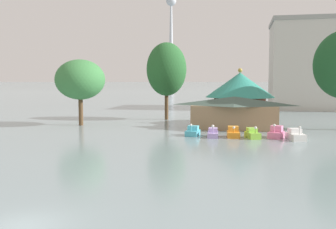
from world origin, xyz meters
name	(u,v)px	position (x,y,z in m)	size (l,w,h in m)	color
ground_plane	(23,227)	(0.00, 0.00, 0.00)	(2000.00, 2000.00, 0.00)	gray
pedal_boat_cyan	(193,132)	(4.20, 31.60, 0.50)	(1.76, 2.48, 1.64)	#4CB7CC
pedal_boat_lavender	(213,133)	(6.82, 30.95, 0.45)	(1.48, 2.98, 1.68)	#B299D8
pedal_boat_orange	(233,133)	(9.32, 31.17, 0.54)	(1.72, 2.65, 1.51)	orange
pedal_boat_lime	(252,134)	(11.64, 30.84, 0.51)	(2.02, 2.80, 1.58)	#8CCC3F
pedal_boat_pink	(276,133)	(14.50, 31.63, 0.59)	(2.22, 2.72, 1.83)	pink
pedal_boat_white	(296,135)	(16.64, 30.47, 0.54)	(2.15, 3.14, 1.80)	white
boathouse	(234,112)	(9.23, 39.49, 2.45)	(13.09, 6.10, 4.69)	#9E7F5B
green_roof_pavilion	(240,95)	(9.91, 45.58, 4.71)	(10.91, 10.91, 8.94)	brown
shoreline_tree_tall_left	(80,80)	(-14.37, 39.04, 7.10)	(7.67, 7.67, 10.23)	brown
shoreline_tree_mid	(167,69)	(-2.94, 50.03, 8.92)	(7.06, 7.06, 13.65)	brown
background_building_block	(331,65)	(30.92, 81.28, 10.69)	(28.32, 16.68, 21.34)	beige
distant_broadcast_tower	(171,19)	(-49.47, 300.03, 56.94)	(8.45, 8.45, 137.19)	#B7BCC6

